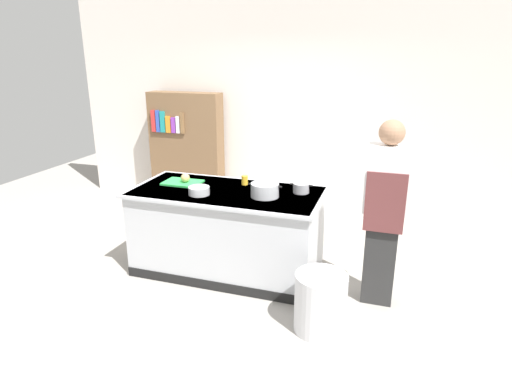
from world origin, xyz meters
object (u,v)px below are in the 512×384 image
(onion, at_px, (185,178))
(person_chef, at_px, (384,210))
(bookshelf, at_px, (187,150))
(juice_cup, at_px, (245,180))
(mixing_bowl, at_px, (199,191))
(stock_pot, at_px, (265,190))
(sauce_pan, at_px, (301,188))
(trash_bin, at_px, (320,303))

(onion, distance_m, person_chef, 2.09)
(person_chef, xyz_separation_m, bookshelf, (-2.93, 1.92, -0.06))
(onion, height_order, juice_cup, onion)
(onion, height_order, mixing_bowl, onion)
(onion, xyz_separation_m, stock_pot, (0.94, -0.14, 0.00))
(sauce_pan, height_order, mixing_bowl, sauce_pan)
(onion, bearing_deg, person_chef, -5.83)
(stock_pot, xyz_separation_m, sauce_pan, (0.31, 0.23, -0.02))
(mixing_bowl, distance_m, bookshelf, 2.30)
(sauce_pan, xyz_separation_m, bookshelf, (-2.10, 1.62, -0.10))
(sauce_pan, bearing_deg, juice_cup, 172.51)
(onion, distance_m, sauce_pan, 1.25)
(trash_bin, bearing_deg, sauce_pan, 112.90)
(person_chef, bearing_deg, sauce_pan, 61.11)
(mixing_bowl, xyz_separation_m, juice_cup, (0.32, 0.46, 0.01))
(mixing_bowl, xyz_separation_m, trash_bin, (1.35, -0.55, -0.68))
(trash_bin, bearing_deg, stock_pot, 135.37)
(stock_pot, distance_m, juice_cup, 0.45)
(sauce_pan, height_order, person_chef, person_chef)
(onion, distance_m, juice_cup, 0.64)
(stock_pot, distance_m, bookshelf, 2.58)
(stock_pot, xyz_separation_m, mixing_bowl, (-0.64, -0.14, -0.03))
(onion, bearing_deg, bookshelf, 116.47)
(onion, bearing_deg, juice_cup, 15.70)
(mixing_bowl, relative_size, person_chef, 0.12)
(person_chef, bearing_deg, bookshelf, 47.89)
(juice_cup, bearing_deg, trash_bin, -44.60)
(juice_cup, height_order, trash_bin, juice_cup)
(sauce_pan, distance_m, juice_cup, 0.64)
(stock_pot, xyz_separation_m, trash_bin, (0.70, -0.69, -0.71))
(trash_bin, bearing_deg, bookshelf, 134.37)
(sauce_pan, relative_size, juice_cup, 2.28)
(mixing_bowl, relative_size, trash_bin, 0.41)
(trash_bin, height_order, person_chef, person_chef)
(stock_pot, bearing_deg, onion, 171.31)
(stock_pot, height_order, trash_bin, stock_pot)
(stock_pot, bearing_deg, juice_cup, 135.47)
(mixing_bowl, height_order, person_chef, person_chef)
(onion, distance_m, trash_bin, 1.97)
(juice_cup, bearing_deg, mixing_bowl, -125.06)
(onion, xyz_separation_m, trash_bin, (1.64, -0.84, -0.71))
(sauce_pan, distance_m, person_chef, 0.88)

